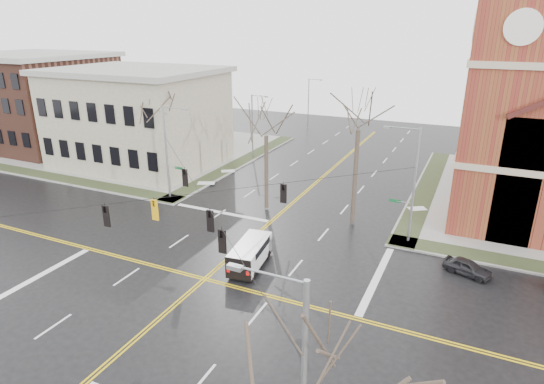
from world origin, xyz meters
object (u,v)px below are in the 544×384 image
at_px(streetlight_north_b, 309,101).
at_px(tree_ne, 359,124).
at_px(signal_pole_ne, 412,183).
at_px(streetlight_north_a, 253,124).
at_px(tree_nw_near, 266,131).
at_px(parked_car_a, 467,267).
at_px(cargo_van, 251,252).
at_px(signal_pole_nw, 168,150).
at_px(tree_nw_far, 158,114).

relative_size(streetlight_north_b, tree_ne, 0.66).
distance_m(signal_pole_ne, streetlight_north_a, 27.48).
bearing_deg(tree_nw_near, streetlight_north_b, 104.49).
height_order(signal_pole_ne, parked_car_a, signal_pole_ne).
bearing_deg(tree_ne, streetlight_north_b, 116.22).
relative_size(streetlight_north_a, parked_car_a, 2.51).
relative_size(streetlight_north_b, cargo_van, 1.63).
relative_size(signal_pole_nw, tree_nw_near, 0.88).
relative_size(parked_car_a, tree_nw_far, 0.30).
distance_m(signal_pole_nw, streetlight_north_b, 36.51).
bearing_deg(tree_nw_far, streetlight_north_b, 84.21).
bearing_deg(signal_pole_ne, streetlight_north_a, 143.10).
distance_m(parked_car_a, tree_ne, 13.47).
height_order(signal_pole_nw, cargo_van, signal_pole_nw).
relative_size(parked_car_a, tree_ne, 0.26).
xyz_separation_m(streetlight_north_b, tree_nw_near, (9.05, -35.03, 2.98)).
distance_m(signal_pole_ne, tree_nw_near, 13.24).
distance_m(cargo_van, parked_car_a, 14.94).
bearing_deg(parked_car_a, streetlight_north_a, 72.57).
xyz_separation_m(signal_pole_nw, parked_car_a, (27.31, -3.32, -4.41)).
distance_m(signal_pole_ne, cargo_van, 13.21).
height_order(parked_car_a, tree_nw_near, tree_nw_near).
distance_m(signal_pole_nw, parked_car_a, 27.86).
bearing_deg(parked_car_a, streetlight_north_b, 53.00).
xyz_separation_m(streetlight_north_b, parked_car_a, (26.64, -39.82, -3.93)).
bearing_deg(signal_pole_nw, tree_nw_far, 138.85).
distance_m(streetlight_north_a, tree_ne, 23.12).
bearing_deg(streetlight_north_a, signal_pole_nw, -92.32).
bearing_deg(tree_nw_far, parked_car_a, -10.82).
bearing_deg(streetlight_north_a, signal_pole_ne, -36.90).
relative_size(streetlight_north_a, tree_nw_far, 0.75).
relative_size(signal_pole_nw, parked_car_a, 2.83).
bearing_deg(streetlight_north_a, cargo_van, -63.18).
height_order(cargo_van, parked_car_a, cargo_van).
distance_m(cargo_van, tree_nw_near, 12.35).
height_order(cargo_van, tree_ne, tree_ne).
xyz_separation_m(signal_pole_ne, streetlight_north_a, (-21.97, 16.50, -0.48)).
relative_size(cargo_van, tree_nw_near, 0.48).
distance_m(signal_pole_nw, streetlight_north_a, 16.52).
xyz_separation_m(streetlight_north_a, tree_nw_near, (9.05, -15.03, 2.98)).
bearing_deg(streetlight_north_a, streetlight_north_b, 90.00).
bearing_deg(signal_pole_ne, tree_nw_far, 174.53).
height_order(signal_pole_ne, tree_nw_far, tree_nw_far).
bearing_deg(tree_nw_near, tree_ne, 1.09).
height_order(streetlight_north_b, tree_nw_near, tree_nw_near).
distance_m(signal_pole_ne, tree_ne, 6.33).
bearing_deg(cargo_van, tree_nw_near, 102.22).
bearing_deg(tree_nw_far, cargo_van, -34.16).
relative_size(streetlight_north_b, tree_nw_near, 0.78).
xyz_separation_m(signal_pole_nw, tree_ne, (17.84, 1.63, 3.79)).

